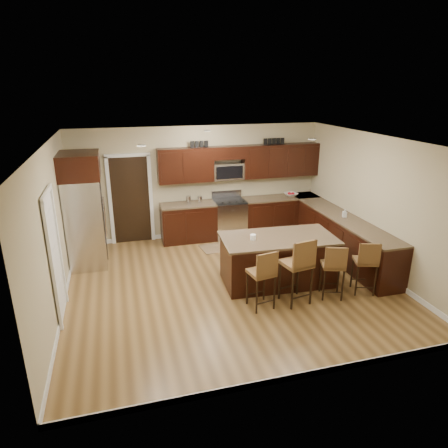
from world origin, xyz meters
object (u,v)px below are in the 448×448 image
object	(u,v)px
stool_right	(334,265)
stool_extra	(366,261)
refrigerator	(84,209)
range	(229,218)
stool_mid	(299,264)
stool_left	(263,273)
island	(277,261)

from	to	relation	value
stool_right	stool_extra	size ratio (longest dim) A/B	1.00
refrigerator	stool_extra	distance (m)	5.55
range	stool_extra	size ratio (longest dim) A/B	1.10
stool_mid	stool_left	bearing A→B (deg)	168.96
stool_left	stool_right	size ratio (longest dim) A/B	1.05
stool_left	refrigerator	bearing A→B (deg)	127.75
island	refrigerator	xyz separation A→B (m)	(-3.50, 1.81, 0.77)
stool_left	refrigerator	distance (m)	3.96
stool_extra	range	bearing A→B (deg)	132.31
stool_mid	stool_extra	bearing A→B (deg)	-9.71
range	stool_left	size ratio (longest dim) A/B	1.05
range	stool_mid	world-z (taller)	stool_mid
stool_left	stool_right	bearing A→B (deg)	-9.51
island	stool_left	bearing A→B (deg)	-122.47
refrigerator	range	bearing A→B (deg)	13.37
island	stool_mid	world-z (taller)	stool_mid
island	stool_left	distance (m)	1.06
island	stool_left	world-z (taller)	stool_left
range	refrigerator	world-z (taller)	refrigerator
island	stool_right	size ratio (longest dim) A/B	2.15
stool_left	stool_mid	distance (m)	0.64
stool_mid	stool_extra	size ratio (longest dim) A/B	1.19
stool_left	stool_right	distance (m)	1.31
range	stool_right	distance (m)	3.55
stool_mid	stool_extra	xyz separation A→B (m)	(1.32, 0.01, -0.12)
stool_mid	stool_right	size ratio (longest dim) A/B	1.19
stool_left	refrigerator	size ratio (longest dim) A/B	0.45
stool_mid	stool_extra	world-z (taller)	stool_mid
range	stool_mid	xyz separation A→B (m)	(0.23, -3.44, 0.28)
stool_left	stool_extra	distance (m)	1.96
stool_mid	refrigerator	xyz separation A→B (m)	(-3.53, 2.66, 0.45)
stool_mid	stool_right	bearing A→B (deg)	-9.15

